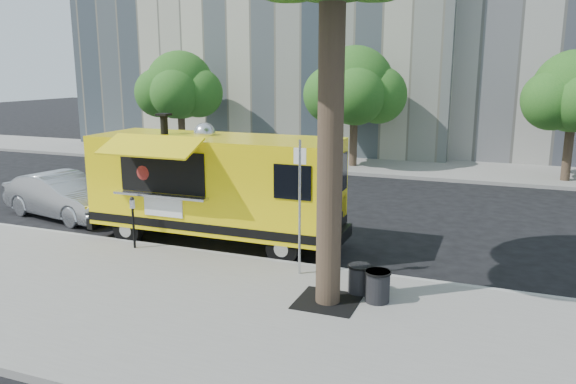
% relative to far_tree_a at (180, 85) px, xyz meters
% --- Properties ---
extents(ground, '(120.00, 120.00, 0.00)m').
position_rel_far_tree_a_xyz_m(ground, '(10.00, -12.30, -3.78)').
color(ground, black).
rests_on(ground, ground).
extents(sidewalk, '(60.00, 6.00, 0.15)m').
position_rel_far_tree_a_xyz_m(sidewalk, '(10.00, -16.30, -3.70)').
color(sidewalk, gray).
rests_on(sidewalk, ground).
extents(curb, '(60.00, 0.14, 0.16)m').
position_rel_far_tree_a_xyz_m(curb, '(10.00, -13.23, -3.70)').
color(curb, '#999993').
rests_on(curb, ground).
extents(far_sidewalk, '(60.00, 5.00, 0.15)m').
position_rel_far_tree_a_xyz_m(far_sidewalk, '(10.00, 1.20, -3.70)').
color(far_sidewalk, gray).
rests_on(far_sidewalk, ground).
extents(tree_well, '(1.20, 1.20, 0.02)m').
position_rel_far_tree_a_xyz_m(tree_well, '(12.60, -15.10, -3.62)').
color(tree_well, black).
rests_on(tree_well, sidewalk).
extents(far_tree_a, '(3.42, 3.42, 5.36)m').
position_rel_far_tree_a_xyz_m(far_tree_a, '(0.00, 0.00, 0.00)').
color(far_tree_a, '#33261C').
rests_on(far_tree_a, far_sidewalk).
extents(far_tree_b, '(3.60, 3.60, 5.50)m').
position_rel_far_tree_a_xyz_m(far_tree_b, '(9.00, 0.40, 0.06)').
color(far_tree_b, '#33261C').
rests_on(far_tree_b, far_sidewalk).
extents(far_tree_c, '(3.24, 3.24, 5.21)m').
position_rel_far_tree_a_xyz_m(far_tree_c, '(18.00, 0.10, -0.06)').
color(far_tree_c, '#33261C').
rests_on(far_tree_c, far_sidewalk).
extents(sign_post, '(0.28, 0.06, 3.00)m').
position_rel_far_tree_a_xyz_m(sign_post, '(11.55, -13.85, -1.93)').
color(sign_post, silver).
rests_on(sign_post, sidewalk).
extents(parking_meter, '(0.11, 0.11, 1.33)m').
position_rel_far_tree_a_xyz_m(parking_meter, '(7.00, -13.65, -2.79)').
color(parking_meter, black).
rests_on(parking_meter, sidewalk).
extents(food_truck, '(6.94, 3.22, 3.42)m').
position_rel_far_tree_a_xyz_m(food_truck, '(8.51, -12.13, -2.17)').
color(food_truck, yellow).
rests_on(food_truck, ground).
extents(sedan, '(4.47, 2.29, 1.40)m').
position_rel_far_tree_a_xyz_m(sedan, '(2.75, -11.50, -3.07)').
color(sedan, '#ABADB2').
rests_on(sedan, ground).
extents(trash_bin_left, '(0.49, 0.49, 0.59)m').
position_rel_far_tree_a_xyz_m(trash_bin_left, '(13.07, -14.44, -3.31)').
color(trash_bin_left, black).
rests_on(trash_bin_left, sidewalk).
extents(trash_bin_right, '(0.52, 0.52, 0.63)m').
position_rel_far_tree_a_xyz_m(trash_bin_right, '(13.50, -14.73, -3.29)').
color(trash_bin_right, black).
rests_on(trash_bin_right, sidewalk).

